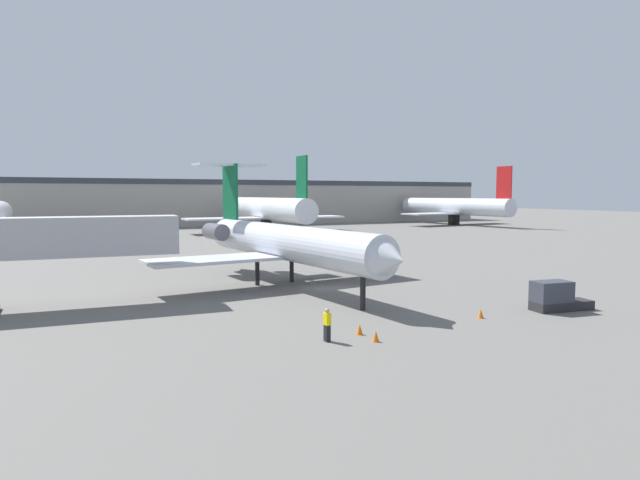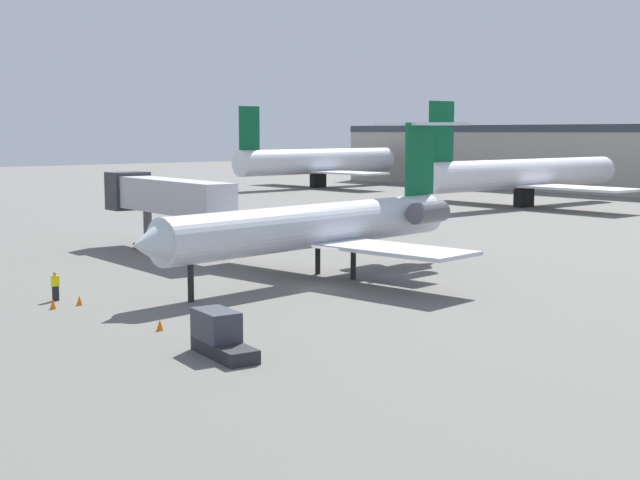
% 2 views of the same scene
% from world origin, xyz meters
% --- Properties ---
extents(ground_plane, '(400.00, 400.00, 0.10)m').
position_xyz_m(ground_plane, '(0.00, 0.00, -0.05)').
color(ground_plane, '#66635E').
extents(regional_jet, '(21.84, 28.65, 10.28)m').
position_xyz_m(regional_jet, '(-2.12, 1.93, 3.64)').
color(regional_jet, silver).
rests_on(regional_jet, ground_plane).
extents(jet_bridge, '(16.94, 3.84, 6.22)m').
position_xyz_m(jet_bridge, '(-20.28, 0.47, 4.54)').
color(jet_bridge, '#ADADB2').
rests_on(jet_bridge, ground_plane).
extents(ground_crew_marshaller, '(0.28, 0.41, 1.69)m').
position_xyz_m(ground_crew_marshaller, '(-6.26, -14.75, 0.86)').
color(ground_crew_marshaller, black).
rests_on(ground_crew_marshaller, ground_plane).
extents(baggage_tug_lead, '(4.16, 1.96, 1.90)m').
position_xyz_m(baggage_tug_lead, '(10.15, -14.53, 0.84)').
color(baggage_tug_lead, '#262628').
rests_on(baggage_tug_lead, ground_plane).
extents(traffic_cone_near, '(0.36, 0.36, 0.55)m').
position_xyz_m(traffic_cone_near, '(-4.08, -15.86, 0.28)').
color(traffic_cone_near, orange).
rests_on(traffic_cone_near, ground_plane).
extents(traffic_cone_mid, '(0.36, 0.36, 0.55)m').
position_xyz_m(traffic_cone_mid, '(-4.12, -14.31, 0.28)').
color(traffic_cone_mid, orange).
rests_on(traffic_cone_mid, ground_plane).
extents(traffic_cone_far, '(0.36, 0.36, 0.55)m').
position_xyz_m(traffic_cone_far, '(4.34, -14.12, 0.28)').
color(traffic_cone_far, orange).
rests_on(traffic_cone_far, ground_plane).
extents(parked_airliner_west_end, '(28.68, 34.05, 13.69)m').
position_xyz_m(parked_airliner_west_end, '(-75.57, 63.61, 4.44)').
color(parked_airliner_west_end, silver).
rests_on(parked_airliner_west_end, ground_plane).
extents(parked_airliner_west_mid, '(30.13, 35.84, 13.15)m').
position_xyz_m(parked_airliner_west_mid, '(-27.96, 57.94, 4.17)').
color(parked_airliner_west_mid, white).
rests_on(parked_airliner_west_mid, ground_plane).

